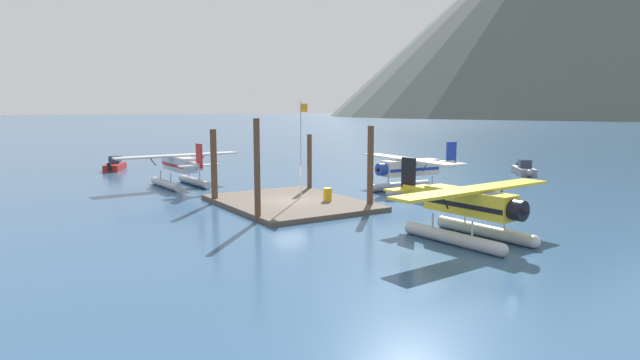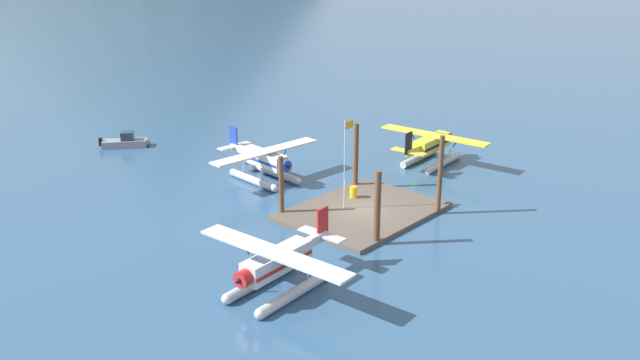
{
  "view_description": "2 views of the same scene",
  "coord_description": "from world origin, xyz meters",
  "px_view_note": "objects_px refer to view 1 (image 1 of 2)",
  "views": [
    {
      "loc": [
        31.05,
        -17.24,
        6.5
      ],
      "look_at": [
        -1.68,
        3.48,
        1.26
      ],
      "focal_mm": 29.6,
      "sensor_mm": 36.0,
      "label": 1
    },
    {
      "loc": [
        -35.73,
        -27.88,
        18.78
      ],
      "look_at": [
        -1.17,
        3.16,
        2.17
      ],
      "focal_mm": 37.11,
      "sensor_mm": 36.0,
      "label": 2
    }
  ],
  "objects_px": {
    "boat_red_open_sw": "(115,165)",
    "boat_grey_open_north": "(524,170)",
    "seaplane_silver_port_aft": "(180,168)",
    "fuel_drum": "(327,194)",
    "flagpole": "(302,139)",
    "seaplane_cream_bow_centre": "(410,172)",
    "seaplane_yellow_stbd_fwd": "(469,209)"
  },
  "relations": [
    {
      "from": "boat_red_open_sw",
      "to": "flagpole",
      "type": "bearing_deg",
      "value": 14.25
    },
    {
      "from": "seaplane_silver_port_aft",
      "to": "boat_grey_open_north",
      "type": "height_order",
      "value": "seaplane_silver_port_aft"
    },
    {
      "from": "fuel_drum",
      "to": "boat_red_open_sw",
      "type": "height_order",
      "value": "boat_red_open_sw"
    },
    {
      "from": "seaplane_cream_bow_centre",
      "to": "seaplane_yellow_stbd_fwd",
      "type": "bearing_deg",
      "value": -31.04
    },
    {
      "from": "seaplane_yellow_stbd_fwd",
      "to": "boat_red_open_sw",
      "type": "xyz_separation_m",
      "value": [
        -41.51,
        -8.46,
        -1.09
      ]
    },
    {
      "from": "seaplane_silver_port_aft",
      "to": "boat_grey_open_north",
      "type": "xyz_separation_m",
      "value": [
        10.31,
        31.53,
        -1.09
      ]
    },
    {
      "from": "fuel_drum",
      "to": "seaplane_silver_port_aft",
      "type": "height_order",
      "value": "seaplane_silver_port_aft"
    },
    {
      "from": "seaplane_cream_bow_centre",
      "to": "boat_grey_open_north",
      "type": "height_order",
      "value": "seaplane_cream_bow_centre"
    },
    {
      "from": "flagpole",
      "to": "fuel_drum",
      "type": "height_order",
      "value": "flagpole"
    },
    {
      "from": "boat_red_open_sw",
      "to": "boat_grey_open_north",
      "type": "relative_size",
      "value": 1.09
    },
    {
      "from": "flagpole",
      "to": "seaplane_silver_port_aft",
      "type": "xyz_separation_m",
      "value": [
        -11.92,
        -4.92,
        -2.86
      ]
    },
    {
      "from": "seaplane_cream_bow_centre",
      "to": "boat_red_open_sw",
      "type": "relative_size",
      "value": 2.3
    },
    {
      "from": "seaplane_silver_port_aft",
      "to": "boat_red_open_sw",
      "type": "xyz_separation_m",
      "value": [
        -15.68,
        -2.1,
        -1.09
      ]
    },
    {
      "from": "seaplane_yellow_stbd_fwd",
      "to": "seaplane_silver_port_aft",
      "type": "bearing_deg",
      "value": -166.15
    },
    {
      "from": "fuel_drum",
      "to": "seaplane_silver_port_aft",
      "type": "xyz_separation_m",
      "value": [
        -13.93,
        -5.75,
        0.84
      ]
    },
    {
      "from": "flagpole",
      "to": "boat_grey_open_north",
      "type": "distance_m",
      "value": 26.96
    },
    {
      "from": "seaplane_silver_port_aft",
      "to": "boat_grey_open_north",
      "type": "bearing_deg",
      "value": 71.89
    },
    {
      "from": "flagpole",
      "to": "seaplane_yellow_stbd_fwd",
      "type": "xyz_separation_m",
      "value": [
        13.91,
        1.45,
        -2.86
      ]
    },
    {
      "from": "fuel_drum",
      "to": "seaplane_silver_port_aft",
      "type": "bearing_deg",
      "value": -157.56
    },
    {
      "from": "seaplane_yellow_stbd_fwd",
      "to": "boat_red_open_sw",
      "type": "bearing_deg",
      "value": -168.48
    },
    {
      "from": "seaplane_silver_port_aft",
      "to": "fuel_drum",
      "type": "bearing_deg",
      "value": 22.44
    },
    {
      "from": "seaplane_cream_bow_centre",
      "to": "seaplane_silver_port_aft",
      "type": "bearing_deg",
      "value": -131.42
    },
    {
      "from": "seaplane_cream_bow_centre",
      "to": "flagpole",
      "type": "bearing_deg",
      "value": -94.31
    },
    {
      "from": "fuel_drum",
      "to": "seaplane_cream_bow_centre",
      "type": "bearing_deg",
      "value": 98.69
    },
    {
      "from": "flagpole",
      "to": "seaplane_yellow_stbd_fwd",
      "type": "distance_m",
      "value": 14.27
    },
    {
      "from": "flagpole",
      "to": "boat_red_open_sw",
      "type": "distance_m",
      "value": 28.75
    },
    {
      "from": "fuel_drum",
      "to": "boat_red_open_sw",
      "type": "distance_m",
      "value": 30.64
    },
    {
      "from": "flagpole",
      "to": "seaplane_yellow_stbd_fwd",
      "type": "relative_size",
      "value": 0.64
    },
    {
      "from": "seaplane_silver_port_aft",
      "to": "seaplane_cream_bow_centre",
      "type": "bearing_deg",
      "value": 48.58
    },
    {
      "from": "boat_red_open_sw",
      "to": "boat_grey_open_north",
      "type": "distance_m",
      "value": 42.51
    },
    {
      "from": "fuel_drum",
      "to": "boat_red_open_sw",
      "type": "bearing_deg",
      "value": -165.16
    },
    {
      "from": "boat_grey_open_north",
      "to": "seaplane_silver_port_aft",
      "type": "bearing_deg",
      "value": -108.11
    }
  ]
}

